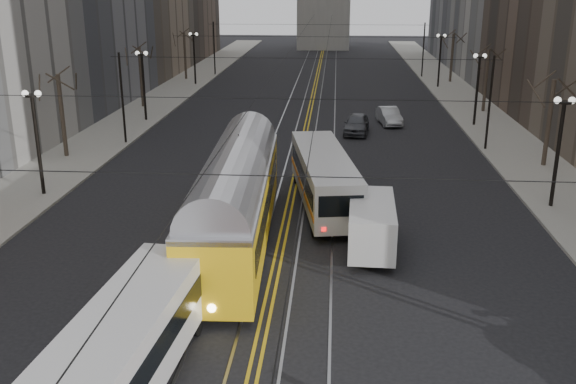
% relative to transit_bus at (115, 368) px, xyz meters
% --- Properties ---
extents(sidewalk_left, '(5.00, 140.00, 0.15)m').
position_rel_transit_bus_xyz_m(sidewalk_left, '(-11.50, 45.00, -1.28)').
color(sidewalk_left, gray).
rests_on(sidewalk_left, ground).
extents(sidewalk_right, '(5.00, 140.00, 0.15)m').
position_rel_transit_bus_xyz_m(sidewalk_right, '(18.50, 45.00, -1.28)').
color(sidewalk_right, gray).
rests_on(sidewalk_right, ground).
extents(streetcar_rails, '(4.80, 130.00, 0.02)m').
position_rel_transit_bus_xyz_m(streetcar_rails, '(3.50, 45.00, -1.35)').
color(streetcar_rails, gray).
rests_on(streetcar_rails, ground).
extents(centre_lines, '(0.42, 130.00, 0.01)m').
position_rel_transit_bus_xyz_m(centre_lines, '(3.50, 45.00, -1.35)').
color(centre_lines, gold).
rests_on(centre_lines, ground).
extents(lamp_posts, '(27.60, 57.20, 5.60)m').
position_rel_transit_bus_xyz_m(lamp_posts, '(3.50, 28.75, 1.44)').
color(lamp_posts, black).
rests_on(lamp_posts, ground).
extents(street_trees, '(31.68, 53.28, 5.60)m').
position_rel_transit_bus_xyz_m(street_trees, '(3.50, 35.25, 1.44)').
color(street_trees, '#382D23').
rests_on(street_trees, ground).
extents(trolley_wires, '(25.96, 120.00, 6.60)m').
position_rel_transit_bus_xyz_m(trolley_wires, '(3.50, 34.83, 2.42)').
color(trolley_wires, black).
rests_on(trolley_wires, ground).
extents(transit_bus, '(3.09, 11.00, 2.71)m').
position_rel_transit_bus_xyz_m(transit_bus, '(0.00, 0.00, 0.00)').
color(transit_bus, silver).
rests_on(transit_bus, ground).
extents(streetcar, '(3.41, 15.29, 3.58)m').
position_rel_transit_bus_xyz_m(streetcar, '(1.52, 11.95, 0.43)').
color(streetcar, yellow).
rests_on(streetcar, ground).
extents(rear_bus, '(4.05, 11.06, 2.82)m').
position_rel_transit_bus_xyz_m(rear_bus, '(5.30, 17.51, 0.06)').
color(rear_bus, '#B9B9B9').
rests_on(rear_bus, ground).
extents(cargo_van, '(2.12, 5.10, 2.23)m').
position_rel_transit_bus_xyz_m(cargo_van, '(7.50, 11.65, -0.24)').
color(cargo_van, silver).
rests_on(cargo_van, ground).
extents(sedan_grey, '(2.28, 4.68, 1.54)m').
position_rel_transit_bus_xyz_m(sedan_grey, '(7.50, 34.75, -0.59)').
color(sedan_grey, '#42444A').
rests_on(sedan_grey, ground).
extents(sedan_silver, '(2.09, 4.39, 1.39)m').
position_rel_transit_bus_xyz_m(sedan_silver, '(10.29, 38.37, -0.66)').
color(sedan_silver, '#9DA1A5').
rests_on(sedan_silver, ground).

